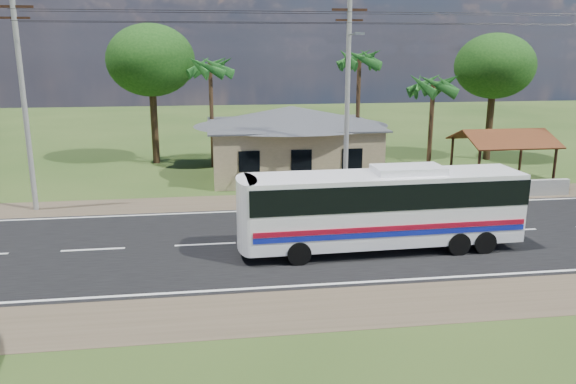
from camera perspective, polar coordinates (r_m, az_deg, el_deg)
name	(u,v)px	position (r m, az deg, el deg)	size (l,w,h in m)	color
ground	(312,240)	(24.00, 2.44, -4.88)	(120.00, 120.00, 0.00)	#274017
road	(312,240)	(24.00, 2.44, -4.86)	(120.00, 16.00, 0.03)	black
house	(291,134)	(36.04, 0.34, 5.95)	(12.40, 10.00, 5.00)	tan
waiting_shed	(503,139)	(35.61, 21.01, 5.04)	(5.20, 4.48, 3.35)	#331E12
concrete_barrier	(509,189)	(33.07, 21.52, 0.30)	(7.00, 0.30, 0.90)	#9E9E99
utility_poles	(341,91)	(29.64, 5.44, 10.15)	(32.80, 2.22, 11.00)	#9E9E99
palm_near	(433,86)	(36.04, 14.55, 10.41)	(2.80, 2.80, 6.70)	#47301E
palm_mid	(359,60)	(39.13, 7.26, 13.14)	(2.80, 2.80, 8.20)	#47301E
palm_far	(210,68)	(38.31, -7.92, 12.38)	(2.80, 2.80, 7.70)	#47301E
tree_behind_house	(151,61)	(40.48, -13.77, 12.83)	(6.00, 6.00, 9.61)	#47301E
tree_behind_shed	(495,67)	(43.28, 20.24, 11.87)	(5.60, 5.60, 9.02)	#47301E
coach_bus	(385,203)	(22.58, 9.80, -1.12)	(11.09, 2.65, 3.42)	white
motorcycle	(306,193)	(30.18, 1.82, -0.05)	(0.53, 1.53, 0.80)	black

